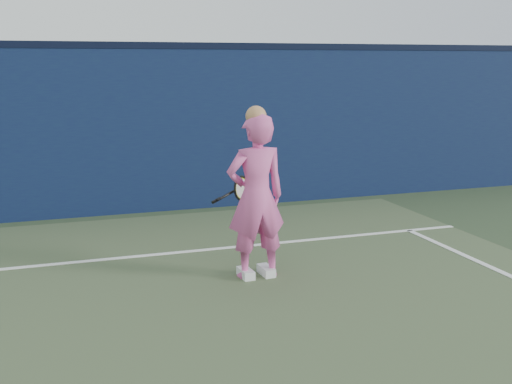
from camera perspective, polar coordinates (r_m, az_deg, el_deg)
name	(u,v)px	position (r m, az deg, el deg)	size (l,w,h in m)	color
backstop_wall	(38,135)	(10.03, -18.81, 4.83)	(24.00, 0.40, 2.50)	#0D163C
wall_cap	(32,45)	(9.97, -19.30, 12.26)	(24.00, 0.42, 0.10)	black
player	(256,196)	(6.84, 0.00, -0.40)	(0.67, 0.46, 1.86)	#E258A3
racket	(240,189)	(7.29, -1.47, 0.25)	(0.53, 0.26, 0.30)	black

